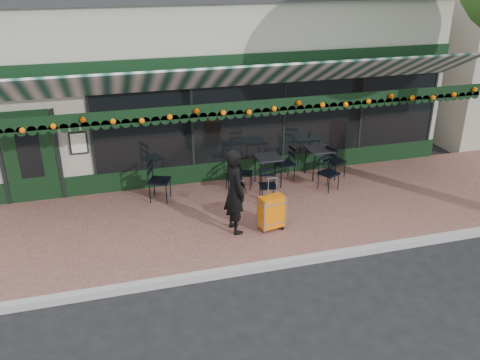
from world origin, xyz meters
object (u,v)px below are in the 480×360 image
object	(u,v)px
cafe_table_a	(320,151)
chair_a_front	(329,174)
chair_a_left	(285,164)
woman	(235,191)
chair_b_front	(268,186)
chair_solo	(160,181)
suitcase	(272,212)
chair_a_right	(336,161)
cafe_table_b	(268,159)
chair_b_left	(234,177)
chair_b_right	(245,173)

from	to	relation	value
cafe_table_a	chair_a_front	size ratio (longest dim) A/B	0.91
cafe_table_a	chair_a_left	world-z (taller)	chair_a_left
woman	chair_b_front	size ratio (longest dim) A/B	2.26
chair_solo	chair_a_front	bearing A→B (deg)	-75.91
suitcase	chair_a_right	bearing A→B (deg)	29.96
cafe_table_b	chair_solo	world-z (taller)	chair_solo
chair_a_front	cafe_table_b	bearing A→B (deg)	131.09
suitcase	chair_a_right	size ratio (longest dim) A/B	1.36
woman	cafe_table_a	world-z (taller)	woman
cafe_table_a	cafe_table_b	world-z (taller)	cafe_table_a
cafe_table_a	chair_a_left	size ratio (longest dim) A/B	0.87
cafe_table_a	chair_b_left	xyz separation A→B (m)	(-2.40, -0.31, -0.32)
woman	cafe_table_b	world-z (taller)	woman
woman	cafe_table_b	size ratio (longest dim) A/B	2.36
woman	suitcase	world-z (taller)	woman
suitcase	chair_b_left	world-z (taller)	suitcase
cafe_table_a	chair_b_front	world-z (taller)	chair_b_front
woman	chair_b_left	size ratio (longest dim) A/B	2.40
chair_a_right	chair_b_right	size ratio (longest dim) A/B	1.14
chair_a_left	chair_b_left	world-z (taller)	chair_a_left
chair_b_front	chair_a_left	bearing A→B (deg)	61.41
cafe_table_a	cafe_table_b	bearing A→B (deg)	-173.36
suitcase	cafe_table_a	size ratio (longest dim) A/B	1.53
woman	cafe_table_b	bearing A→B (deg)	-42.60
cafe_table_b	chair_b_right	distance (m)	0.68
chair_b_front	chair_solo	bearing A→B (deg)	170.30
suitcase	chair_b_front	size ratio (longest dim) A/B	1.47
chair_solo	chair_b_left	bearing A→B (deg)	-68.93
chair_a_right	chair_b_front	world-z (taller)	chair_a_right
chair_b_front	chair_solo	world-z (taller)	chair_solo
woman	chair_solo	bearing A→B (deg)	27.14
chair_a_front	chair_solo	distance (m)	4.13
cafe_table_b	chair_a_left	world-z (taller)	chair_a_left
suitcase	cafe_table_a	world-z (taller)	suitcase
chair_a_front	chair_b_front	world-z (taller)	chair_a_front
suitcase	woman	bearing A→B (deg)	157.01
chair_solo	chair_b_right	bearing A→B (deg)	-65.12
suitcase	chair_solo	xyz separation A→B (m)	(-2.08, 2.06, 0.09)
woman	chair_b_right	world-z (taller)	woman
cafe_table_b	chair_solo	size ratio (longest dim) A/B	0.79
cafe_table_b	chair_a_left	bearing A→B (deg)	19.35
suitcase	chair_a_left	distance (m)	2.65
chair_b_left	chair_solo	bearing A→B (deg)	-86.45
woman	suitcase	distance (m)	0.93
chair_a_left	chair_a_front	bearing A→B (deg)	39.69
chair_b_left	chair_b_front	xyz separation A→B (m)	(0.63, -0.78, 0.02)
suitcase	chair_a_left	xyz separation A→B (m)	(1.18, 2.37, 0.05)
woman	chair_b_left	distance (m)	2.02
cafe_table_b	chair_a_right	xyz separation A→B (m)	(1.85, 0.00, -0.26)
cafe_table_a	chair_a_front	world-z (taller)	chair_a_front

